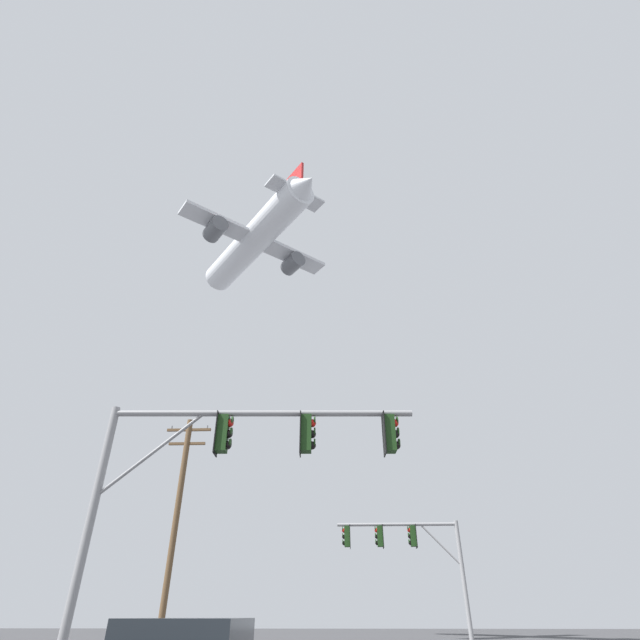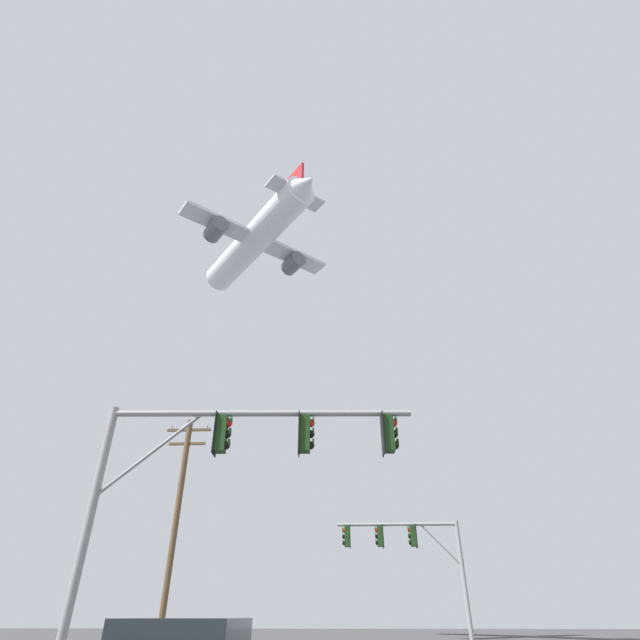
{
  "view_description": "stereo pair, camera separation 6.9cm",
  "coord_description": "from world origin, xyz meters",
  "px_view_note": "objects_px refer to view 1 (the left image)",
  "views": [
    {
      "loc": [
        -0.65,
        -4.59,
        1.63
      ],
      "look_at": [
        -1.58,
        18.39,
        15.7
      ],
      "focal_mm": 27.19,
      "sensor_mm": 36.0,
      "label": 1
    },
    {
      "loc": [
        -0.58,
        -4.58,
        1.63
      ],
      "look_at": [
        -1.58,
        18.39,
        15.7
      ],
      "focal_mm": 27.19,
      "sensor_mm": 36.0,
      "label": 2
    }
  ],
  "objects_px": {
    "utility_pole": "(176,520)",
    "airplane": "(254,240)",
    "signal_pole_far": "(409,549)",
    "signal_pole_near": "(229,460)"
  },
  "relations": [
    {
      "from": "signal_pole_near",
      "to": "signal_pole_far",
      "type": "distance_m",
      "value": 14.86
    },
    {
      "from": "airplane",
      "to": "signal_pole_near",
      "type": "bearing_deg",
      "value": -77.86
    },
    {
      "from": "signal_pole_far",
      "to": "utility_pole",
      "type": "xyz_separation_m",
      "value": [
        -10.7,
        -1.93,
        1.04
      ]
    },
    {
      "from": "signal_pole_near",
      "to": "utility_pole",
      "type": "distance_m",
      "value": 12.71
    },
    {
      "from": "utility_pole",
      "to": "airplane",
      "type": "relative_size",
      "value": 0.53
    },
    {
      "from": "signal_pole_near",
      "to": "airplane",
      "type": "relative_size",
      "value": 0.4
    },
    {
      "from": "utility_pole",
      "to": "airplane",
      "type": "height_order",
      "value": "airplane"
    },
    {
      "from": "signal_pole_far",
      "to": "utility_pole",
      "type": "bearing_deg",
      "value": -169.75
    },
    {
      "from": "signal_pole_far",
      "to": "airplane",
      "type": "height_order",
      "value": "airplane"
    },
    {
      "from": "signal_pole_far",
      "to": "airplane",
      "type": "bearing_deg",
      "value": 128.41
    }
  ]
}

